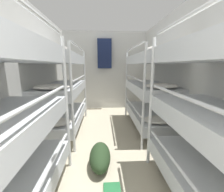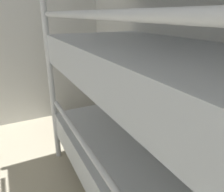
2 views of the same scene
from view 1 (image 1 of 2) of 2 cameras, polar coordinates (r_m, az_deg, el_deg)
The scene contains 8 objects.
wall_left at distance 2.62m, azimuth -32.54°, elevation 5.69°, with size 0.06×5.52×2.50m.
wall_right at distance 2.71m, azimuth 28.66°, elevation 6.22°, with size 0.06×5.52×2.50m.
wall_back at distance 5.02m, azimuth -2.64°, elevation 9.39°, with size 2.76×0.06×2.50m.
bunk_stack_left_far at distance 3.34m, azimuth -18.41°, elevation 2.61°, with size 0.76×1.86×1.82m.
bunk_stack_right_far at distance 3.39m, azimuth 14.18°, elevation 2.97°, with size 0.76×1.86×1.82m.
duffel_bag at distance 2.33m, azimuth -4.58°, elevation -22.02°, with size 0.30×0.64×0.30m.
floor_book at distance 2.08m, azimuth -0.01°, elevation -31.65°, with size 0.20×0.16×0.02m.
hanging_coat at distance 4.88m, azimuth -2.87°, elevation 15.78°, with size 0.44×0.12×0.90m.
Camera 1 is at (-0.09, 0.41, 1.43)m, focal length 24.00 mm.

